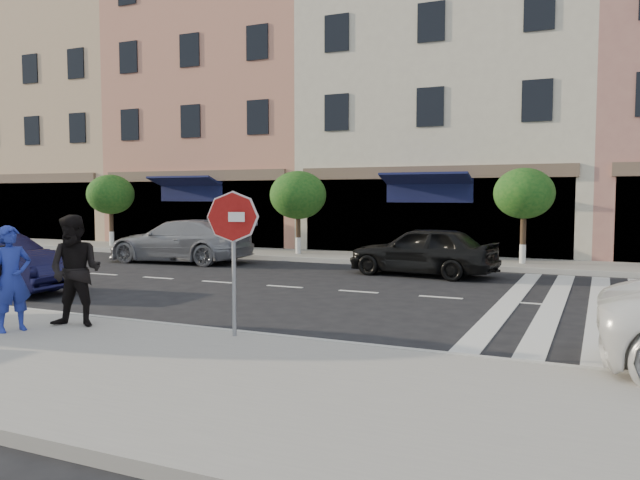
{
  "coord_description": "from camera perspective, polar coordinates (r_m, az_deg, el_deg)",
  "views": [
    {
      "loc": [
        5.3,
        -9.89,
        2.32
      ],
      "look_at": [
        0.03,
        1.7,
        1.4
      ],
      "focal_mm": 35.0,
      "sensor_mm": 36.0,
      "label": 1
    }
  ],
  "objects": [
    {
      "name": "ground",
      "position": [
        11.46,
        -3.69,
        -7.55
      ],
      "size": [
        120.0,
        120.0,
        0.0
      ],
      "primitive_type": "plane",
      "color": "black",
      "rests_on": "ground"
    },
    {
      "name": "sidewalk_near",
      "position": [
        8.42,
        -16.07,
        -11.49
      ],
      "size": [
        60.0,
        4.5,
        0.15
      ],
      "primitive_type": "cube",
      "color": "gray",
      "rests_on": "ground"
    },
    {
      "name": "sidewalk_far",
      "position": [
        21.67,
        10.16,
        -1.88
      ],
      "size": [
        60.0,
        3.0,
        0.15
      ],
      "primitive_type": "cube",
      "color": "gray",
      "rests_on": "ground"
    },
    {
      "name": "building_west_far",
      "position": [
        38.5,
        -21.17,
        9.34
      ],
      "size": [
        12.0,
        9.0,
        12.0
      ],
      "primitive_type": "cube",
      "color": "tan",
      "rests_on": "ground"
    },
    {
      "name": "building_west_mid",
      "position": [
        31.8,
        -6.86,
        12.56
      ],
      "size": [
        10.0,
        9.0,
        14.0
      ],
      "primitive_type": "cube",
      "color": "tan",
      "rests_on": "ground"
    },
    {
      "name": "building_centre",
      "position": [
        27.7,
        12.41,
        10.63
      ],
      "size": [
        11.0,
        9.0,
        11.0
      ],
      "primitive_type": "cube",
      "color": "beige",
      "rests_on": "ground"
    },
    {
      "name": "street_tree_wa",
      "position": [
        28.3,
        -18.6,
        3.94
      ],
      "size": [
        2.0,
        2.0,
        3.05
      ],
      "color": "#473323",
      "rests_on": "sidewalk_far"
    },
    {
      "name": "street_tree_wb",
      "position": [
        23.12,
        -2.02,
        4.1
      ],
      "size": [
        2.1,
        2.1,
        3.06
      ],
      "color": "#473323",
      "rests_on": "sidewalk_far"
    },
    {
      "name": "street_tree_c",
      "position": [
        20.82,
        18.15,
        4.02
      ],
      "size": [
        1.9,
        1.9,
        3.04
      ],
      "color": "#473323",
      "rests_on": "sidewalk_far"
    },
    {
      "name": "stop_sign",
      "position": [
        9.58,
        -7.97,
        0.93
      ],
      "size": [
        0.77,
        0.25,
        2.23
      ],
      "rotation": [
        0.0,
        0.0,
        0.27
      ],
      "color": "gray",
      "rests_on": "sidewalk_near"
    },
    {
      "name": "photographer",
      "position": [
        11.06,
        -26.37,
        -3.18
      ],
      "size": [
        0.59,
        0.72,
        1.69
      ],
      "primitive_type": "imported",
      "rotation": [
        0.0,
        0.0,
        1.22
      ],
      "color": "navy",
      "rests_on": "sidewalk_near"
    },
    {
      "name": "walker",
      "position": [
        11.03,
        -21.45,
        -2.64
      ],
      "size": [
        1.07,
        0.94,
        1.85
      ],
      "primitive_type": "imported",
      "rotation": [
        0.0,
        0.0,
        0.31
      ],
      "color": "black",
      "rests_on": "sidewalk_near"
    },
    {
      "name": "car_far_left",
      "position": [
        22.01,
        -12.67,
        -0.09
      ],
      "size": [
        5.25,
        2.45,
        1.48
      ],
      "primitive_type": "imported",
      "rotation": [
        0.0,
        0.0,
        -1.5
      ],
      "color": "gray",
      "rests_on": "ground"
    },
    {
      "name": "car_far_mid",
      "position": [
        18.19,
        9.38,
        -0.97
      ],
      "size": [
        4.39,
        2.16,
        1.44
      ],
      "primitive_type": "imported",
      "rotation": [
        0.0,
        0.0,
        -1.68
      ],
      "color": "black",
      "rests_on": "ground"
    }
  ]
}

